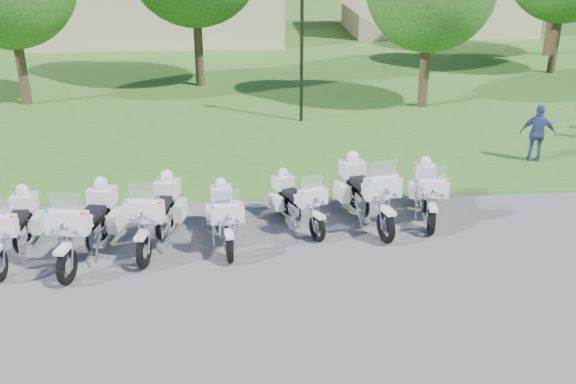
{
  "coord_description": "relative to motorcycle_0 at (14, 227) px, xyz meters",
  "views": [
    {
      "loc": [
        -1.29,
        -11.37,
        6.14
      ],
      "look_at": [
        -0.42,
        1.2,
        0.95
      ],
      "focal_mm": 40.0,
      "sensor_mm": 36.0,
      "label": 1
    }
  ],
  "objects": [
    {
      "name": "motorcycle_1",
      "position": [
        1.47,
        -0.1,
        0.07
      ],
      "size": [
        1.14,
        2.54,
        1.72
      ],
      "rotation": [
        0.0,
        0.0,
        2.95
      ],
      "color": "black",
      "rests_on": "ground"
    },
    {
      "name": "motorcycle_6",
      "position": [
        8.73,
        1.34,
        -0.03
      ],
      "size": [
        0.94,
        2.21,
        1.49
      ],
      "rotation": [
        0.0,
        0.0,
        2.98
      ],
      "color": "black",
      "rests_on": "ground"
    },
    {
      "name": "motorcycle_4",
      "position": [
        5.73,
        1.07,
        -0.07
      ],
      "size": [
        1.22,
        1.95,
        1.4
      ],
      "rotation": [
        0.0,
        0.0,
        3.57
      ],
      "color": "black",
      "rests_on": "ground"
    },
    {
      "name": "motorcycle_0",
      "position": [
        0.0,
        0.0,
        0.0
      ],
      "size": [
        0.77,
        2.32,
        1.56
      ],
      "rotation": [
        0.0,
        0.0,
        3.13
      ],
      "color": "black",
      "rests_on": "ground"
    },
    {
      "name": "motorcycle_5",
      "position": [
        7.27,
        1.16,
        0.07
      ],
      "size": [
        1.22,
        2.54,
        1.73
      ],
      "rotation": [
        0.0,
        0.0,
        3.37
      ],
      "color": "black",
      "rests_on": "ground"
    },
    {
      "name": "building_west",
      "position": [
        -0.08,
        27.52,
        1.42
      ],
      "size": [
        14.56,
        8.32,
        4.1
      ],
      "color": "tan",
      "rests_on": "ground"
    },
    {
      "name": "motorcycle_3",
      "position": [
        4.16,
        0.36,
        -0.04
      ],
      "size": [
        0.86,
        2.17,
        1.46
      ],
      "rotation": [
        0.0,
        0.0,
        3.26
      ],
      "color": "black",
      "rests_on": "ground"
    },
    {
      "name": "motorcycle_2",
      "position": [
        2.78,
        0.39,
        0.04
      ],
      "size": [
        1.07,
        2.45,
        1.66
      ],
      "rotation": [
        0.0,
        0.0,
        2.97
      ],
      "color": "black",
      "rests_on": "ground"
    },
    {
      "name": "bystander_c",
      "position": [
        12.82,
        4.87,
        0.16
      ],
      "size": [
        1.03,
        0.7,
        1.62
      ],
      "primitive_type": "imported",
      "rotation": [
        0.0,
        0.0,
        2.79
      ],
      "color": "navy",
      "rests_on": "ground"
    },
    {
      "name": "grass_lawn",
      "position": [
        5.92,
        26.52,
        -0.65
      ],
      "size": [
        100.0,
        48.0,
        0.01
      ],
      "primitive_type": "cube",
      "color": "#376A21",
      "rests_on": "ground"
    },
    {
      "name": "ground",
      "position": [
        5.92,
        -0.48,
        -0.65
      ],
      "size": [
        100.0,
        100.0,
        0.0
      ],
      "primitive_type": "plane",
      "color": "#59595E",
      "rests_on": "ground"
    },
    {
      "name": "lamp_post",
      "position": [
        6.56,
        9.43,
        2.74
      ],
      "size": [
        0.44,
        0.44,
        4.53
      ],
      "color": "black",
      "rests_on": "ground"
    }
  ]
}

